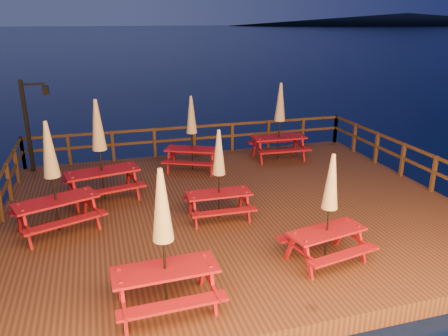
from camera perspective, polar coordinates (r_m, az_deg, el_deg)
The scene contains 13 objects.
ground at distance 12.09m, azimuth 1.26°, elevation -6.62°, with size 500.00×500.00×0.00m, color black.
deck at distance 12.00m, azimuth 1.27°, elevation -5.76°, with size 12.00×10.00×0.40m, color #442515.
deck_piles at distance 12.22m, azimuth 1.25°, elevation -7.88°, with size 11.44×9.44×1.40m.
railing at distance 13.24m, azimuth -1.02°, elevation 1.16°, with size 11.80×9.75×1.10m.
lamp_post at distance 15.37m, azimuth -23.88°, elevation 6.05°, with size 0.85×0.18×3.00m.
headland_right at distance 305.35m, azimuth 22.87°, elevation 17.51°, with size 230.40×86.40×7.00m, color black.
picnic_table_0 at distance 15.52m, azimuth 7.27°, elevation 6.21°, with size 1.97×1.64×2.72m.
picnic_table_1 at distance 9.09m, azimuth 13.57°, elevation -5.02°, with size 1.87×1.64×2.35m.
picnic_table_2 at distance 14.25m, azimuth -4.24°, elevation 4.65°, with size 2.18×2.03×2.49m.
picnic_table_3 at distance 10.77m, azimuth -21.50°, elevation -0.97°, with size 2.31×2.11×2.69m.
picnic_table_4 at distance 10.75m, azimuth -0.68°, elevation -0.73°, with size 1.65×1.37×2.31m.
picnic_table_5 at distance 7.45m, azimuth -7.91°, elevation -9.16°, with size 1.87×1.56×2.60m.
picnic_table_6 at distance 12.28m, azimuth -15.92°, elevation 2.39°, with size 2.28×2.01×2.83m.
Camera 1 is at (-3.31, -10.36, 5.27)m, focal length 35.00 mm.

